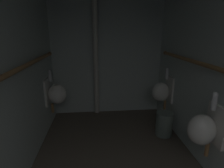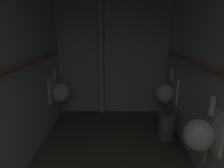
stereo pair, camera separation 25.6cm
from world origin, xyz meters
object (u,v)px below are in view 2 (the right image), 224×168
(urinal_right_mid, at_px, (201,134))
(waste_bin, at_px, (166,127))
(urinal_right_far, at_px, (166,93))
(urinal_left_mid, at_px, (60,92))
(standpipe_back_wall, at_px, (101,54))

(urinal_right_mid, bearing_deg, waste_bin, 94.31)
(urinal_right_mid, relative_size, urinal_right_far, 1.00)
(urinal_left_mid, bearing_deg, urinal_right_far, -1.43)
(urinal_left_mid, xyz_separation_m, waste_bin, (1.74, -0.43, -0.42))
(urinal_right_far, xyz_separation_m, waste_bin, (-0.07, -0.38, -0.42))
(urinal_left_mid, distance_m, standpipe_back_wall, 1.01)
(urinal_right_far, xyz_separation_m, standpipe_back_wall, (-1.13, 0.51, 0.58))
(urinal_right_mid, distance_m, waste_bin, 0.98)
(urinal_right_mid, bearing_deg, urinal_left_mid, 144.06)
(urinal_left_mid, height_order, urinal_right_mid, same)
(standpipe_back_wall, bearing_deg, urinal_left_mid, -145.81)
(urinal_right_far, height_order, waste_bin, urinal_right_far)
(urinal_left_mid, bearing_deg, standpipe_back_wall, 34.19)
(urinal_left_mid, xyz_separation_m, urinal_right_far, (1.81, -0.05, 0.00))
(urinal_left_mid, distance_m, waste_bin, 1.84)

